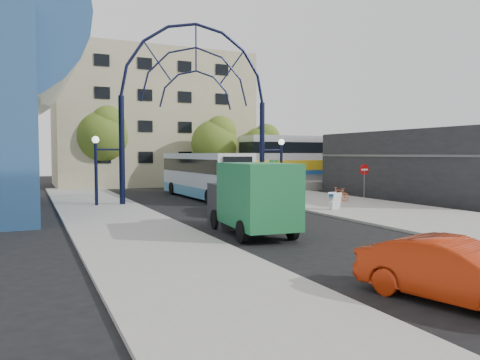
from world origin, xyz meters
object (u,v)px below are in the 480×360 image
tree_north_c (262,145)px  bike_near_b (339,194)px  green_truck (250,198)px  black_suv (233,201)px  train_car (358,158)px  gateway_arch (196,76)px  tree_north_a (216,141)px  tree_north_b (103,133)px  stop_sign (273,173)px  street_name_sign (274,171)px  do_not_enter_sign (364,173)px  red_sedan (455,272)px  bike_near_a (277,191)px  city_bus (204,175)px  sandwich_board (335,199)px

tree_north_c → bike_near_b: 18.72m
green_truck → black_suv: (2.08, 6.62, -0.79)m
train_car → gateway_arch: bearing=-158.2°
tree_north_a → tree_north_b: (-10.00, 4.00, 0.66)m
green_truck → bike_near_b: green_truck is taller
black_suv → stop_sign: bearing=60.5°
street_name_sign → green_truck: bearing=-122.7°
stop_sign → do_not_enter_sign: stop_sign is taller
red_sedan → bike_near_a: 24.23m
black_suv → red_sedan: red_sedan is taller
tree_north_c → city_bus: bearing=-134.0°
street_name_sign → green_truck: (-7.28, -11.36, -0.65)m
train_car → tree_north_a: size_ratio=3.59×
tree_north_c → bike_near_b: size_ratio=4.25×
street_name_sign → city_bus: 5.72m
tree_north_a → street_name_sign: bearing=-94.0°
tree_north_a → bike_near_a: bearing=-89.4°
train_car → black_suv: (-20.01, -14.14, -2.22)m
red_sedan → tree_north_a: bearing=60.8°
city_bus → black_suv: size_ratio=2.51×
street_name_sign → train_car: 17.55m
do_not_enter_sign → street_name_sign: bearing=155.8°
tree_north_b → tree_north_c: (16.00, -2.00, -0.99)m
stop_sign → bike_near_a: bearing=54.0°
street_name_sign → red_sedan: 22.61m
stop_sign → green_truck: 12.78m
train_car → green_truck: (-22.08, -20.76, -1.42)m
red_sedan → bike_near_a: (8.16, 22.82, -0.15)m
stop_sign → sandwich_board: 6.20m
stop_sign → tree_north_c: size_ratio=0.38×
train_car → bike_near_b: 16.69m
gateway_arch → red_sedan: bearing=-94.8°
tree_north_c → city_bus: 15.36m
tree_north_a → bike_near_a: tree_north_a is taller
stop_sign → tree_north_a: size_ratio=0.36×
street_name_sign → stop_sign: bearing=-123.6°
stop_sign → street_name_sign: (0.40, 0.60, 0.14)m
green_truck → tree_north_a: bearing=76.7°
street_name_sign → sandwich_board: (0.40, -6.62, -1.39)m
tree_north_c → bike_near_a: (-5.87, -13.93, -3.71)m
sandwich_board → tree_north_b: bearing=111.6°
sandwich_board → tree_north_a: tree_north_a is taller
tree_north_c → red_sedan: size_ratio=1.50×
city_bus → street_name_sign: bearing=-51.7°
gateway_arch → sandwich_board: gateway_arch is taller
stop_sign → tree_north_c: bearing=65.3°
do_not_enter_sign → sandwich_board: do_not_enter_sign is taller
gateway_arch → bike_near_b: gateway_arch is taller
black_suv → bike_near_a: 8.77m
street_name_sign → tree_north_a: size_ratio=0.40×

